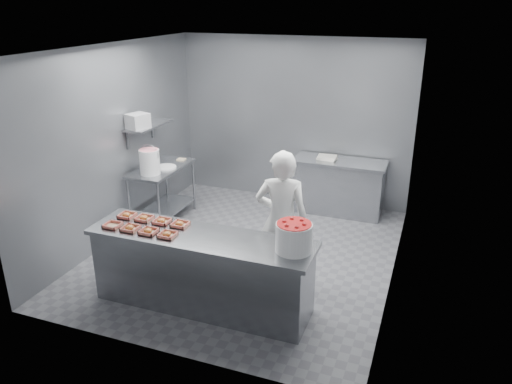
{
  "coord_description": "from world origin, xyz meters",
  "views": [
    {
      "loc": [
        2.32,
        -5.8,
        3.36
      ],
      "look_at": [
        0.23,
        -0.2,
        1.03
      ],
      "focal_mm": 35.0,
      "sensor_mm": 36.0,
      "label": 1
    }
  ],
  "objects_px": {
    "back_counter": "(338,186)",
    "tray_1": "(130,228)",
    "tray_0": "(113,225)",
    "glaze_bucket": "(150,161)",
    "tray_4": "(127,215)",
    "service_counter": "(202,271)",
    "tray_3": "(167,235)",
    "tray_2": "(148,231)",
    "tray_5": "(144,218)",
    "strawberry_tub": "(294,236)",
    "appliance": "(138,121)",
    "tray_7": "(180,224)",
    "worker": "(282,220)",
    "prep_table": "(162,185)",
    "tray_6": "(162,221)"
  },
  "relations": [
    {
      "from": "service_counter",
      "to": "worker",
      "type": "height_order",
      "value": "worker"
    },
    {
      "from": "tray_1",
      "to": "service_counter",
      "type": "bearing_deg",
      "value": 10.13
    },
    {
      "from": "tray_5",
      "to": "strawberry_tub",
      "type": "bearing_deg",
      "value": -3.83
    },
    {
      "from": "tray_0",
      "to": "worker",
      "type": "height_order",
      "value": "worker"
    },
    {
      "from": "back_counter",
      "to": "tray_1",
      "type": "relative_size",
      "value": 8.01
    },
    {
      "from": "tray_5",
      "to": "tray_7",
      "type": "distance_m",
      "value": 0.48
    },
    {
      "from": "tray_0",
      "to": "tray_1",
      "type": "height_order",
      "value": "tray_1"
    },
    {
      "from": "glaze_bucket",
      "to": "appliance",
      "type": "bearing_deg",
      "value": 160.89
    },
    {
      "from": "glaze_bucket",
      "to": "prep_table",
      "type": "bearing_deg",
      "value": 93.36
    },
    {
      "from": "tray_0",
      "to": "tray_2",
      "type": "bearing_deg",
      "value": -0.0
    },
    {
      "from": "worker",
      "to": "glaze_bucket",
      "type": "bearing_deg",
      "value": -31.37
    },
    {
      "from": "tray_7",
      "to": "strawberry_tub",
      "type": "relative_size",
      "value": 0.49
    },
    {
      "from": "tray_1",
      "to": "tray_6",
      "type": "distance_m",
      "value": 0.38
    },
    {
      "from": "prep_table",
      "to": "tray_4",
      "type": "distance_m",
      "value": 1.93
    },
    {
      "from": "back_counter",
      "to": "tray_5",
      "type": "distance_m",
      "value": 3.58
    },
    {
      "from": "tray_1",
      "to": "tray_2",
      "type": "height_order",
      "value": "same"
    },
    {
      "from": "tray_2",
      "to": "tray_4",
      "type": "xyz_separation_m",
      "value": [
        -0.48,
        0.29,
        0.0
      ]
    },
    {
      "from": "tray_6",
      "to": "glaze_bucket",
      "type": "height_order",
      "value": "glaze_bucket"
    },
    {
      "from": "tray_0",
      "to": "strawberry_tub",
      "type": "distance_m",
      "value": 2.13
    },
    {
      "from": "back_counter",
      "to": "tray_2",
      "type": "height_order",
      "value": "tray_2"
    },
    {
      "from": "prep_table",
      "to": "tray_7",
      "type": "distance_m",
      "value": 2.26
    },
    {
      "from": "back_counter",
      "to": "worker",
      "type": "bearing_deg",
      "value": -94.62
    },
    {
      "from": "tray_6",
      "to": "prep_table",
      "type": "bearing_deg",
      "value": 120.81
    },
    {
      "from": "back_counter",
      "to": "tray_4",
      "type": "xyz_separation_m",
      "value": [
        -1.95,
        -3.1,
        0.47
      ]
    },
    {
      "from": "prep_table",
      "to": "tray_5",
      "type": "bearing_deg",
      "value": -65.14
    },
    {
      "from": "tray_3",
      "to": "tray_6",
      "type": "height_order",
      "value": "same"
    },
    {
      "from": "tray_0",
      "to": "strawberry_tub",
      "type": "bearing_deg",
      "value": 4.45
    },
    {
      "from": "service_counter",
      "to": "strawberry_tub",
      "type": "height_order",
      "value": "strawberry_tub"
    },
    {
      "from": "prep_table",
      "to": "glaze_bucket",
      "type": "distance_m",
      "value": 0.61
    },
    {
      "from": "tray_2",
      "to": "tray_5",
      "type": "height_order",
      "value": "same"
    },
    {
      "from": "service_counter",
      "to": "tray_5",
      "type": "distance_m",
      "value": 0.95
    },
    {
      "from": "tray_3",
      "to": "glaze_bucket",
      "type": "xyz_separation_m",
      "value": [
        -1.3,
        1.76,
        0.18
      ]
    },
    {
      "from": "service_counter",
      "to": "tray_3",
      "type": "xyz_separation_m",
      "value": [
        -0.33,
        -0.15,
        0.47
      ]
    },
    {
      "from": "tray_4",
      "to": "appliance",
      "type": "distance_m",
      "value": 1.87
    },
    {
      "from": "service_counter",
      "to": "glaze_bucket",
      "type": "relative_size",
      "value": 5.68
    },
    {
      "from": "service_counter",
      "to": "tray_4",
      "type": "height_order",
      "value": "tray_4"
    },
    {
      "from": "tray_0",
      "to": "glaze_bucket",
      "type": "bearing_deg",
      "value": 108.23
    },
    {
      "from": "tray_4",
      "to": "worker",
      "type": "height_order",
      "value": "worker"
    },
    {
      "from": "tray_1",
      "to": "tray_5",
      "type": "bearing_deg",
      "value": 90.0
    },
    {
      "from": "tray_7",
      "to": "appliance",
      "type": "relative_size",
      "value": 0.64
    },
    {
      "from": "back_counter",
      "to": "worker",
      "type": "relative_size",
      "value": 0.86
    },
    {
      "from": "tray_2",
      "to": "glaze_bucket",
      "type": "distance_m",
      "value": 2.06
    },
    {
      "from": "glaze_bucket",
      "to": "tray_6",
      "type": "bearing_deg",
      "value": -54.27
    },
    {
      "from": "service_counter",
      "to": "tray_3",
      "type": "distance_m",
      "value": 0.59
    },
    {
      "from": "worker",
      "to": "tray_4",
      "type": "bearing_deg",
      "value": 8.16
    },
    {
      "from": "tray_3",
      "to": "tray_7",
      "type": "height_order",
      "value": "same"
    },
    {
      "from": "tray_0",
      "to": "appliance",
      "type": "distance_m",
      "value": 2.12
    },
    {
      "from": "tray_6",
      "to": "tray_7",
      "type": "relative_size",
      "value": 1.0
    },
    {
      "from": "tray_6",
      "to": "worker",
      "type": "height_order",
      "value": "worker"
    },
    {
      "from": "service_counter",
      "to": "strawberry_tub",
      "type": "xyz_separation_m",
      "value": [
        1.07,
        0.02,
        0.61
      ]
    }
  ]
}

